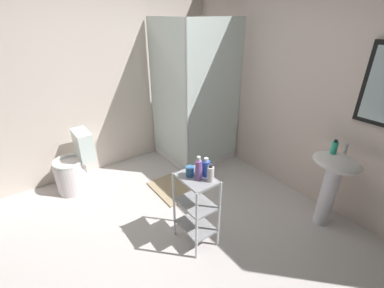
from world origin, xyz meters
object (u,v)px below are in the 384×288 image
conditioner_bottle_purple (198,170)px  lotion_bottle_white (211,174)px  shower_stall (193,131)px  toilet (74,167)px  hand_soap_bottle (334,147)px  bath_mat (171,189)px  rinse_cup (190,171)px  shampoo_bottle_blue (206,168)px  pedestal_sink (333,177)px  storage_cart (196,205)px

conditioner_bottle_purple → lotion_bottle_white: bearing=41.4°
shower_stall → toilet: 1.68m
shower_stall → lotion_bottle_white: shower_stall is taller
hand_soap_bottle → bath_mat: hand_soap_bottle is taller
hand_soap_bottle → lotion_bottle_white: 1.27m
conditioner_bottle_purple → rinse_cup: 0.11m
shampoo_bottle_blue → rinse_cup: bearing=-127.0°
hand_soap_bottle → conditioner_bottle_purple: size_ratio=0.64×
pedestal_sink → bath_mat: size_ratio=1.35×
shampoo_bottle_blue → rinse_cup: size_ratio=1.99×
conditioner_bottle_purple → shampoo_bottle_blue: conditioner_bottle_purple is taller
lotion_bottle_white → bath_mat: lotion_bottle_white is taller
pedestal_sink → bath_mat: bearing=-145.4°
toilet → conditioner_bottle_purple: 1.84m
bath_mat → pedestal_sink: bearing=34.6°
lotion_bottle_white → shampoo_bottle_blue: bearing=167.8°
pedestal_sink → shampoo_bottle_blue: size_ratio=4.50×
hand_soap_bottle → shower_stall: bearing=-170.1°
toilet → shower_stall: bearing=81.2°
pedestal_sink → toilet: size_ratio=1.07×
toilet → hand_soap_bottle: size_ratio=5.28×
rinse_cup → shampoo_bottle_blue: bearing=53.0°
lotion_bottle_white → toilet: bearing=-155.4°
shampoo_bottle_blue → rinse_cup: (-0.08, -0.11, -0.03)m
pedestal_sink → bath_mat: 1.85m
shampoo_bottle_blue → bath_mat: bearing=169.6°
toilet → rinse_cup: bearing=24.0°
pedestal_sink → storage_cart: size_ratio=1.09×
toilet → shampoo_bottle_blue: (1.61, 0.79, 0.51)m
conditioner_bottle_purple → shampoo_bottle_blue: size_ratio=1.25×
pedestal_sink → hand_soap_bottle: hand_soap_bottle is taller
shampoo_bottle_blue → toilet: bearing=-153.8°
hand_soap_bottle → rinse_cup: size_ratio=1.59×
storage_cart → rinse_cup: bearing=-156.5°
shampoo_bottle_blue → rinse_cup: shampoo_bottle_blue is taller
shower_stall → rinse_cup: (1.27, -0.97, 0.32)m
shower_stall → conditioner_bottle_purple: 1.70m
conditioner_bottle_purple → shampoo_bottle_blue: 0.09m
hand_soap_bottle → conditioner_bottle_purple: bearing=-111.5°
lotion_bottle_white → bath_mat: 1.26m
shower_stall → rinse_cup: size_ratio=22.10×
shower_stall → shampoo_bottle_blue: bearing=-32.3°
pedestal_sink → shampoo_bottle_blue: (-0.57, -1.16, 0.24)m
rinse_cup → bath_mat: 1.14m
bath_mat → hand_soap_bottle: bearing=36.5°
shampoo_bottle_blue → hand_soap_bottle: bearing=66.9°
toilet → conditioner_bottle_purple: size_ratio=3.37×
shampoo_bottle_blue → bath_mat: (-0.88, 0.16, -0.81)m
toilet → rinse_cup: (1.53, 0.68, 0.47)m
lotion_bottle_white → bath_mat: bearing=169.5°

